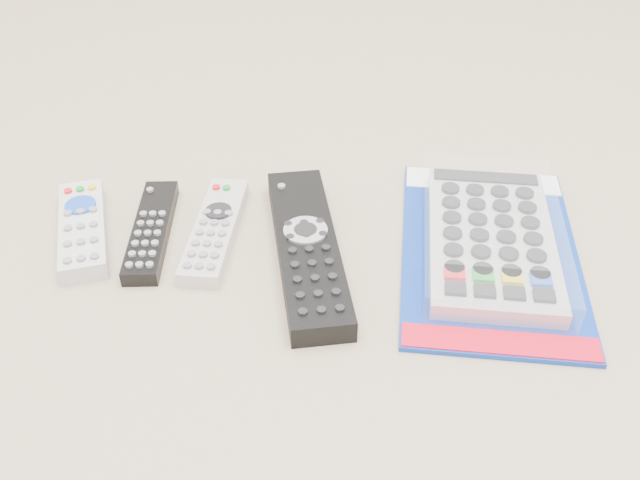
{
  "coord_description": "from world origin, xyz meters",
  "views": [
    {
      "loc": [
        -0.01,
        -0.59,
        0.49
      ],
      "look_at": [
        0.02,
        -0.0,
        0.01
      ],
      "focal_mm": 40.0,
      "sensor_mm": 36.0,
      "label": 1
    }
  ],
  "objects": [
    {
      "name": "remote_large_black",
      "position": [
        0.01,
        -0.01,
        0.01
      ],
      "size": [
        0.08,
        0.26,
        0.03
      ],
      "rotation": [
        0.0,
        0.0,
        0.08
      ],
      "color": "black",
      "rests_on": "ground"
    },
    {
      "name": "jumbo_remote_packaged",
      "position": [
        0.21,
        -0.01,
        0.02
      ],
      "size": [
        0.24,
        0.33,
        0.04
      ],
      "rotation": [
        0.0,
        0.0,
        -0.17
      ],
      "color": "navy",
      "rests_on": "ground"
    },
    {
      "name": "remote_slim_black",
      "position": [
        -0.16,
        0.03,
        0.01
      ],
      "size": [
        0.04,
        0.17,
        0.02
      ],
      "rotation": [
        0.0,
        0.0,
        -0.03
      ],
      "color": "black",
      "rests_on": "ground"
    },
    {
      "name": "remote_silver_dvd",
      "position": [
        -0.09,
        0.03,
        0.01
      ],
      "size": [
        0.07,
        0.18,
        0.02
      ],
      "rotation": [
        0.0,
        0.0,
        -0.15
      ],
      "color": "#B7B7BC",
      "rests_on": "ground"
    },
    {
      "name": "remote_small_grey",
      "position": [
        -0.23,
        0.04,
        0.01
      ],
      "size": [
        0.08,
        0.17,
        0.02
      ],
      "rotation": [
        0.0,
        0.0,
        0.21
      ],
      "color": "#ADADAF",
      "rests_on": "ground"
    }
  ]
}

